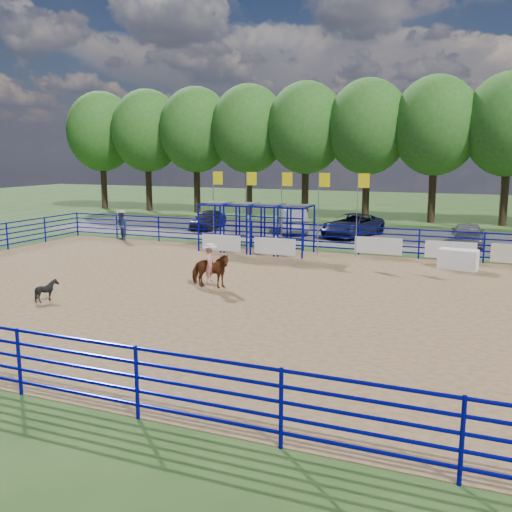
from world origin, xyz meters
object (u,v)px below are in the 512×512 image
(spectator_cowboy, at_px, (121,226))
(car_c, at_px, (352,225))
(calf, at_px, (47,290))
(car_b, at_px, (293,221))
(car_a, at_px, (208,219))
(car_d, at_px, (468,234))
(horse_and_rider, at_px, (210,267))
(announcer_table, at_px, (458,259))

(spectator_cowboy, relative_size, car_c, 0.35)
(calf, height_order, car_b, car_b)
(calf, height_order, car_a, car_a)
(car_c, height_order, car_d, car_c)
(car_b, relative_size, car_d, 1.09)
(horse_and_rider, relative_size, spectator_cowboy, 1.37)
(calf, distance_m, spectator_cowboy, 14.40)
(calf, bearing_deg, announcer_table, -73.08)
(car_a, bearing_deg, spectator_cowboy, -114.25)
(spectator_cowboy, height_order, car_a, spectator_cowboy)
(car_a, relative_size, car_d, 0.89)
(spectator_cowboy, xyz_separation_m, car_c, (12.43, 6.93, -0.19))
(car_d, bearing_deg, car_b, -10.03)
(car_b, bearing_deg, car_a, -19.27)
(horse_and_rider, distance_m, car_a, 17.80)
(announcer_table, distance_m, car_a, 18.79)
(spectator_cowboy, relative_size, car_a, 0.46)
(spectator_cowboy, relative_size, car_b, 0.37)
(car_a, xyz_separation_m, car_c, (10.09, 0.12, 0.05))
(calf, distance_m, car_a, 20.20)
(horse_and_rider, bearing_deg, car_c, 83.18)
(spectator_cowboy, xyz_separation_m, car_d, (19.29, 5.89, -0.27))
(car_b, relative_size, car_c, 0.93)
(car_a, bearing_deg, car_b, -1.34)
(announcer_table, height_order, spectator_cowboy, spectator_cowboy)
(announcer_table, relative_size, calf, 2.16)
(spectator_cowboy, distance_m, car_a, 7.21)
(horse_and_rider, xyz_separation_m, spectator_cowboy, (-10.52, 8.99, 0.06))
(calf, relative_size, car_c, 0.15)
(calf, relative_size, car_a, 0.20)
(horse_and_rider, relative_size, car_d, 0.55)
(announcer_table, relative_size, horse_and_rider, 0.69)
(spectator_cowboy, distance_m, car_b, 11.08)
(car_d, bearing_deg, car_c, -11.64)
(car_b, height_order, car_c, car_b)
(spectator_cowboy, bearing_deg, car_b, 40.77)
(car_b, bearing_deg, car_c, 152.52)
(horse_and_rider, bearing_deg, car_b, 97.50)
(horse_and_rider, bearing_deg, car_d, 59.50)
(calf, bearing_deg, spectator_cowboy, 0.65)
(car_d, bearing_deg, car_a, -6.14)
(calf, xyz_separation_m, car_a, (-3.80, 19.84, 0.26))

